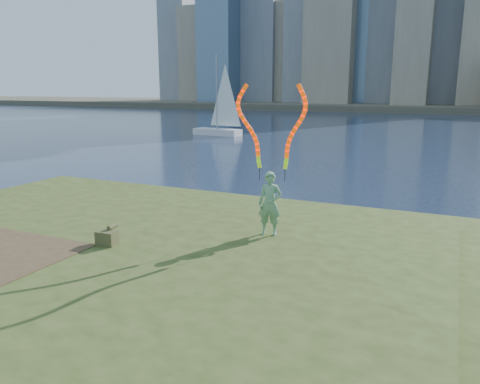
% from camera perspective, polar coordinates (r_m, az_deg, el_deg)
% --- Properties ---
extents(ground, '(320.00, 320.00, 0.00)m').
position_cam_1_polar(ground, '(12.51, -9.51, -7.95)').
color(ground, '#19263F').
rests_on(ground, ground).
extents(grassy_knoll, '(20.00, 18.00, 0.80)m').
position_cam_1_polar(grassy_knoll, '(10.71, -16.58, -9.97)').
color(grassy_knoll, '#374619').
rests_on(grassy_knoll, ground).
extents(far_shore, '(320.00, 40.00, 1.20)m').
position_cam_1_polar(far_shore, '(104.90, 21.45, 9.71)').
color(far_shore, '#474234').
rests_on(far_shore, ground).
extents(woman_with_ribbons, '(2.01, 0.51, 3.96)m').
position_cam_1_polar(woman_with_ribbons, '(11.32, 3.78, 1.72)').
color(woman_with_ribbons, '#1B6D25').
rests_on(woman_with_ribbons, grassy_knoll).
extents(canvas_bag, '(0.48, 0.54, 0.43)m').
position_cam_1_polar(canvas_bag, '(11.28, -15.87, -5.31)').
color(canvas_bag, '#4C4D26').
rests_on(canvas_bag, grassy_knoll).
extents(sailboat, '(4.93, 1.95, 7.40)m').
position_cam_1_polar(sailboat, '(43.78, -2.52, 8.57)').
color(sailboat, white).
rests_on(sailboat, ground).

